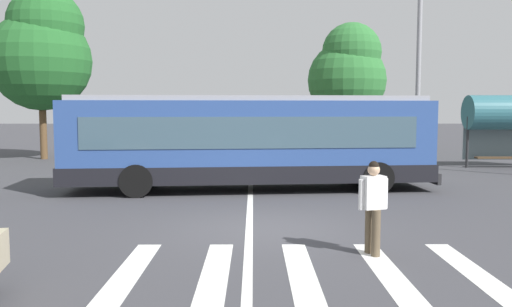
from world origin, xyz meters
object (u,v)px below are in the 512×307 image
at_px(twin_arm_street_lamp, 420,27).
at_px(background_tree_left, 42,51).
at_px(parked_car_charcoal, 310,144).
at_px(city_transit_bus, 249,141).
at_px(background_tree_right, 348,72).
at_px(parked_car_red, 258,144).
at_px(pedestrian_crossing_street, 373,202).
at_px(parked_car_champagne, 206,143).
at_px(parked_car_teal, 158,143).

relative_size(twin_arm_street_lamp, background_tree_left, 1.12).
distance_m(parked_car_charcoal, background_tree_left, 14.83).
xyz_separation_m(city_transit_bus, background_tree_left, (-10.79, 10.43, 4.05)).
bearing_deg(background_tree_right, parked_car_red, -141.58).
xyz_separation_m(pedestrian_crossing_street, parked_car_charcoal, (0.89, 18.84, -0.20)).
xyz_separation_m(parked_car_champagne, background_tree_right, (8.44, 4.09, 4.11)).
bearing_deg(background_tree_right, parked_car_champagne, -154.12).
xyz_separation_m(parked_car_red, twin_arm_street_lamp, (6.62, -6.14, 5.27)).
xyz_separation_m(parked_car_teal, background_tree_left, (-5.77, -0.87, 4.87)).
bearing_deg(pedestrian_crossing_street, parked_car_red, 95.85).
bearing_deg(city_transit_bus, parked_car_teal, 113.97).
bearing_deg(background_tree_right, parked_car_teal, -159.04).
bearing_deg(parked_car_champagne, parked_car_red, -7.10).
bearing_deg(twin_arm_street_lamp, parked_car_red, 137.16).
bearing_deg(twin_arm_street_lamp, parked_car_charcoal, 121.31).
bearing_deg(parked_car_teal, city_transit_bus, -66.03).
height_order(parked_car_champagne, twin_arm_street_lamp, twin_arm_street_lamp).
relative_size(city_transit_bus, pedestrian_crossing_street, 6.98).
xyz_separation_m(parked_car_champagne, background_tree_left, (-8.34, -0.99, 4.87)).
height_order(city_transit_bus, parked_car_red, city_transit_bus).
relative_size(parked_car_teal, parked_car_charcoal, 1.01).
relative_size(pedestrian_crossing_street, parked_car_teal, 0.37).
distance_m(background_tree_left, background_tree_right, 17.55).
bearing_deg(twin_arm_street_lamp, city_transit_bus, -144.87).
bearing_deg(parked_car_teal, background_tree_right, 20.96).
xyz_separation_m(parked_car_teal, parked_car_champagne, (2.57, 0.12, 0.00)).
bearing_deg(background_tree_right, background_tree_left, -163.13).
relative_size(parked_car_champagne, background_tree_right, 0.58).
bearing_deg(background_tree_left, city_transit_bus, -44.02).
xyz_separation_m(twin_arm_street_lamp, background_tree_left, (-17.80, 5.50, -0.40)).
bearing_deg(parked_car_charcoal, parked_car_red, -177.44).
distance_m(parked_car_teal, background_tree_left, 7.60).
height_order(city_transit_bus, twin_arm_street_lamp, twin_arm_street_lamp).
bearing_deg(background_tree_left, parked_car_red, 3.28).
relative_size(pedestrian_crossing_street, background_tree_left, 0.19).
distance_m(city_transit_bus, background_tree_left, 15.55).
bearing_deg(parked_car_red, twin_arm_street_lamp, -42.84).
bearing_deg(parked_car_charcoal, city_transit_bus, -105.91).
bearing_deg(background_tree_right, city_transit_bus, -111.09).
height_order(parked_car_teal, background_tree_left, background_tree_left).
relative_size(parked_car_champagne, twin_arm_street_lamp, 0.46).
relative_size(parked_car_teal, background_tree_left, 0.52).
bearing_deg(pedestrian_crossing_street, background_tree_left, 125.91).
xyz_separation_m(parked_car_red, background_tree_left, (-11.17, -0.64, 4.87)).
bearing_deg(city_transit_bus, parked_car_red, 88.03).
bearing_deg(twin_arm_street_lamp, parked_car_champagne, 145.51).
bearing_deg(parked_car_charcoal, parked_car_teal, 179.28).
relative_size(parked_car_teal, parked_car_red, 1.01).
relative_size(pedestrian_crossing_street, twin_arm_street_lamp, 0.17).
height_order(parked_car_teal, twin_arm_street_lamp, twin_arm_street_lamp).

